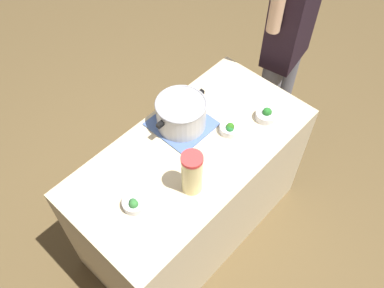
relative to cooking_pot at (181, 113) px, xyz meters
name	(u,v)px	position (x,y,z in m)	size (l,w,h in m)	color
ground_plane	(192,223)	(-0.09, -0.16, -0.96)	(8.00, 8.00, 0.00)	brown
counter_slab	(192,191)	(-0.09, -0.16, -0.53)	(1.40, 0.69, 0.87)	beige
dish_cloth	(182,124)	(0.00, 0.00, -0.09)	(0.30, 0.32, 0.01)	#4D689E
cooking_pot	(181,113)	(0.00, 0.00, 0.00)	(0.35, 0.28, 0.17)	#B7B7BC
lemonade_pitcher	(192,173)	(-0.26, -0.32, 0.03)	(0.11, 0.11, 0.25)	#F5E191
broccoli_bowl_front	(230,128)	(0.14, -0.23, -0.07)	(0.11, 0.11, 0.07)	silver
broccoli_bowl_center	(266,115)	(0.36, -0.32, -0.06)	(0.11, 0.11, 0.08)	silver
broccoli_bowl_back	(134,203)	(-0.52, -0.19, -0.07)	(0.12, 0.12, 0.07)	silver
person_cook	(286,46)	(0.91, -0.06, -0.05)	(0.50, 0.25, 1.65)	slate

